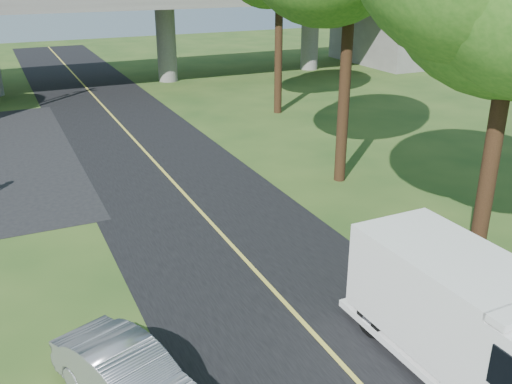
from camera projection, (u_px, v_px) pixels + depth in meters
ground at (324, 346)px, 13.11m from camera, size 120.00×120.00×0.00m
road at (186, 196)px, 21.52m from camera, size 7.00×90.00×0.02m
lane_line at (186, 195)px, 21.51m from camera, size 0.12×90.00×0.01m
overpass at (78, 20)px, 38.30m from camera, size 54.00×10.00×7.30m
step_van at (469, 317)px, 11.75m from camera, size 2.35×6.15×2.56m
silver_sedan at (130, 379)px, 11.13m from camera, size 2.66×4.08×1.27m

